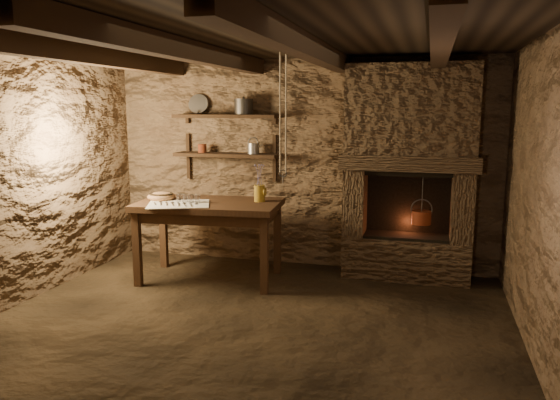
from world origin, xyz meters
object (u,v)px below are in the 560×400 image
(wooden_bowl, at_px, (161,197))
(iron_stockpot, at_px, (244,108))
(stoneware_jug, at_px, (260,185))
(red_pot, at_px, (421,216))
(work_table, at_px, (210,238))

(wooden_bowl, distance_m, iron_stockpot, 1.39)
(stoneware_jug, height_order, red_pot, stoneware_jug)
(work_table, xyz_separation_m, stoneware_jug, (0.52, 0.16, 0.57))
(wooden_bowl, bearing_deg, stoneware_jug, 10.26)
(iron_stockpot, bearing_deg, stoneware_jug, -56.54)
(work_table, distance_m, red_pot, 2.28)
(stoneware_jug, xyz_separation_m, iron_stockpot, (-0.36, 0.54, 0.82))
(work_table, bearing_deg, stoneware_jug, 12.61)
(stoneware_jug, xyz_separation_m, red_pot, (1.68, 0.42, -0.33))
(iron_stockpot, distance_m, red_pot, 2.34)
(wooden_bowl, height_order, red_pot, red_pot)
(work_table, relative_size, iron_stockpot, 7.38)
(wooden_bowl, bearing_deg, work_table, 3.01)
(wooden_bowl, relative_size, red_pot, 0.56)
(work_table, bearing_deg, red_pot, 9.90)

